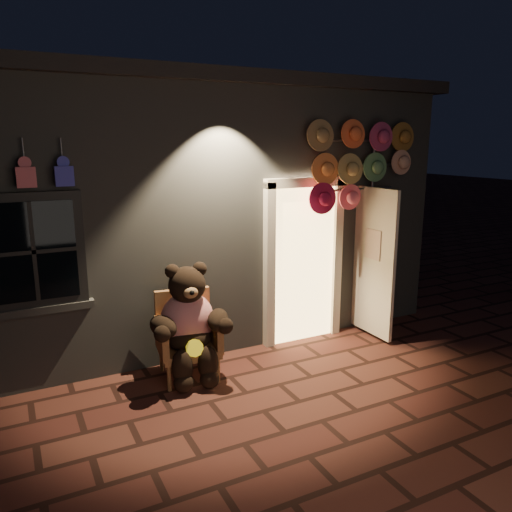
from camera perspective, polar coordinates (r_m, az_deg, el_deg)
ground at (r=5.24m, az=0.93°, el=-17.30°), size 60.00×60.00×0.00m
shop_building at (r=8.31m, az=-12.03°, el=6.44°), size 7.30×5.95×3.51m
wicker_armchair at (r=5.82m, az=-7.93°, el=-8.88°), size 0.74×0.68×0.97m
teddy_bear at (r=5.64m, az=-7.66°, el=-7.61°), size 0.96×0.80×1.33m
hat_rack at (r=6.74m, az=11.69°, el=10.44°), size 1.63×0.22×2.89m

